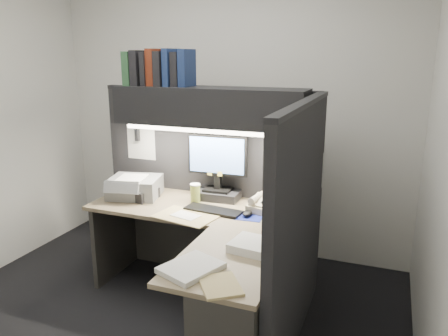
{
  "coord_description": "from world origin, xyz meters",
  "views": [
    {
      "loc": [
        1.47,
        -2.41,
        1.9
      ],
      "look_at": [
        0.34,
        0.51,
        1.08
      ],
      "focal_mm": 35.0,
      "sensor_mm": 36.0,
      "label": 1
    }
  ],
  "objects_px": {
    "overhead_shelf": "(209,107)",
    "monitor": "(217,174)",
    "keyboard": "(213,210)",
    "telephone": "(266,205)",
    "printer": "(135,187)",
    "desk": "(208,280)",
    "notebook_stack": "(139,193)",
    "coffee_cup": "(195,194)"
  },
  "relations": [
    {
      "from": "telephone",
      "to": "notebook_stack",
      "type": "height_order",
      "value": "telephone"
    },
    {
      "from": "monitor",
      "to": "keyboard",
      "type": "xyz_separation_m",
      "value": [
        0.08,
        -0.29,
        -0.2
      ]
    },
    {
      "from": "keyboard",
      "to": "printer",
      "type": "height_order",
      "value": "printer"
    },
    {
      "from": "overhead_shelf",
      "to": "printer",
      "type": "distance_m",
      "value": 0.94
    },
    {
      "from": "printer",
      "to": "keyboard",
      "type": "bearing_deg",
      "value": -22.0
    },
    {
      "from": "printer",
      "to": "coffee_cup",
      "type": "bearing_deg",
      "value": -10.27
    },
    {
      "from": "overhead_shelf",
      "to": "keyboard",
      "type": "xyz_separation_m",
      "value": [
        0.14,
        -0.26,
        -0.76
      ]
    },
    {
      "from": "keyboard",
      "to": "coffee_cup",
      "type": "bearing_deg",
      "value": 152.0
    },
    {
      "from": "keyboard",
      "to": "printer",
      "type": "bearing_deg",
      "value": 177.33
    },
    {
      "from": "keyboard",
      "to": "notebook_stack",
      "type": "xyz_separation_m",
      "value": [
        -0.71,
        0.08,
        0.03
      ]
    },
    {
      "from": "monitor",
      "to": "coffee_cup",
      "type": "relative_size",
      "value": 3.65
    },
    {
      "from": "overhead_shelf",
      "to": "keyboard",
      "type": "bearing_deg",
      "value": -61.99
    },
    {
      "from": "overhead_shelf",
      "to": "telephone",
      "type": "height_order",
      "value": "overhead_shelf"
    },
    {
      "from": "overhead_shelf",
      "to": "coffee_cup",
      "type": "height_order",
      "value": "overhead_shelf"
    },
    {
      "from": "coffee_cup",
      "to": "notebook_stack",
      "type": "bearing_deg",
      "value": -172.93
    },
    {
      "from": "printer",
      "to": "notebook_stack",
      "type": "xyz_separation_m",
      "value": [
        0.05,
        -0.03,
        -0.04
      ]
    },
    {
      "from": "notebook_stack",
      "to": "coffee_cup",
      "type": "bearing_deg",
      "value": 7.07
    },
    {
      "from": "desk",
      "to": "keyboard",
      "type": "xyz_separation_m",
      "value": [
        -0.16,
        0.49,
        0.3
      ]
    },
    {
      "from": "monitor",
      "to": "printer",
      "type": "distance_m",
      "value": 0.71
    },
    {
      "from": "printer",
      "to": "monitor",
      "type": "bearing_deg",
      "value": 1.4
    },
    {
      "from": "keyboard",
      "to": "notebook_stack",
      "type": "relative_size",
      "value": 1.63
    },
    {
      "from": "desk",
      "to": "telephone",
      "type": "relative_size",
      "value": 7.07
    },
    {
      "from": "desk",
      "to": "notebook_stack",
      "type": "distance_m",
      "value": 1.1
    },
    {
      "from": "monitor",
      "to": "keyboard",
      "type": "relative_size",
      "value": 1.2
    },
    {
      "from": "monitor",
      "to": "telephone",
      "type": "relative_size",
      "value": 2.25
    },
    {
      "from": "keyboard",
      "to": "coffee_cup",
      "type": "xyz_separation_m",
      "value": [
        -0.22,
        0.14,
        0.06
      ]
    },
    {
      "from": "telephone",
      "to": "printer",
      "type": "xyz_separation_m",
      "value": [
        -1.13,
        -0.05,
        0.03
      ]
    },
    {
      "from": "keyboard",
      "to": "coffee_cup",
      "type": "height_order",
      "value": "coffee_cup"
    },
    {
      "from": "notebook_stack",
      "to": "desk",
      "type": "bearing_deg",
      "value": -33.41
    },
    {
      "from": "monitor",
      "to": "telephone",
      "type": "bearing_deg",
      "value": -19.12
    },
    {
      "from": "notebook_stack",
      "to": "printer",
      "type": "bearing_deg",
      "value": 149.91
    },
    {
      "from": "telephone",
      "to": "coffee_cup",
      "type": "xyz_separation_m",
      "value": [
        -0.59,
        -0.01,
        0.03
      ]
    },
    {
      "from": "monitor",
      "to": "notebook_stack",
      "type": "bearing_deg",
      "value": -163.88
    },
    {
      "from": "overhead_shelf",
      "to": "monitor",
      "type": "bearing_deg",
      "value": 32.39
    },
    {
      "from": "overhead_shelf",
      "to": "keyboard",
      "type": "height_order",
      "value": "overhead_shelf"
    },
    {
      "from": "coffee_cup",
      "to": "printer",
      "type": "xyz_separation_m",
      "value": [
        -0.55,
        -0.03,
        0.01
      ]
    },
    {
      "from": "printer",
      "to": "desk",
      "type": "bearing_deg",
      "value": -46.85
    },
    {
      "from": "coffee_cup",
      "to": "telephone",
      "type": "bearing_deg",
      "value": 1.45
    },
    {
      "from": "desk",
      "to": "notebook_stack",
      "type": "relative_size",
      "value": 6.16
    },
    {
      "from": "monitor",
      "to": "notebook_stack",
      "type": "relative_size",
      "value": 1.96
    },
    {
      "from": "notebook_stack",
      "to": "overhead_shelf",
      "type": "bearing_deg",
      "value": 17.12
    },
    {
      "from": "desk",
      "to": "notebook_stack",
      "type": "xyz_separation_m",
      "value": [
        -0.87,
        0.58,
        0.33
      ]
    }
  ]
}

